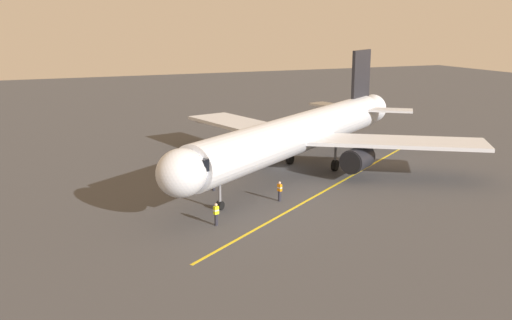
{
  "coord_description": "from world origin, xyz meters",
  "views": [
    {
      "loc": [
        25.36,
        52.91,
        14.87
      ],
      "look_at": [
        6.28,
        6.96,
        3.0
      ],
      "focal_mm": 41.16,
      "sensor_mm": 36.0,
      "label": 1
    }
  ],
  "objects_px": {
    "airplane": "(300,134)",
    "ground_crew_marshaller": "(216,214)",
    "ground_crew_wing_walker": "(214,181)",
    "belt_loader_near_nose": "(303,136)",
    "ground_crew_loader": "(280,191)"
  },
  "relations": [
    {
      "from": "airplane",
      "to": "belt_loader_near_nose",
      "type": "height_order",
      "value": "airplane"
    },
    {
      "from": "ground_crew_wing_walker",
      "to": "belt_loader_near_nose",
      "type": "xyz_separation_m",
      "value": [
        -17.18,
        -16.24,
        -0.17
      ]
    },
    {
      "from": "airplane",
      "to": "ground_crew_marshaller",
      "type": "bearing_deg",
      "value": 42.03
    },
    {
      "from": "airplane",
      "to": "ground_crew_wing_walker",
      "type": "xyz_separation_m",
      "value": [
        9.94,
        2.62,
        -3.12
      ]
    },
    {
      "from": "airplane",
      "to": "ground_crew_marshaller",
      "type": "distance_m",
      "value": 17.38
    },
    {
      "from": "ground_crew_loader",
      "to": "ground_crew_wing_walker",
      "type": "bearing_deg",
      "value": -51.31
    },
    {
      "from": "ground_crew_wing_walker",
      "to": "belt_loader_near_nose",
      "type": "bearing_deg",
      "value": -136.61
    },
    {
      "from": "airplane",
      "to": "ground_crew_loader",
      "type": "xyz_separation_m",
      "value": [
        5.82,
        7.77,
        -3.12
      ]
    },
    {
      "from": "ground_crew_loader",
      "to": "belt_loader_near_nose",
      "type": "height_order",
      "value": "belt_loader_near_nose"
    },
    {
      "from": "ground_crew_marshaller",
      "to": "ground_crew_loader",
      "type": "xyz_separation_m",
      "value": [
        -6.89,
        -3.68,
        0.0
      ]
    },
    {
      "from": "belt_loader_near_nose",
      "to": "airplane",
      "type": "bearing_deg",
      "value": 62.02
    },
    {
      "from": "airplane",
      "to": "ground_crew_wing_walker",
      "type": "height_order",
      "value": "airplane"
    },
    {
      "from": "ground_crew_wing_walker",
      "to": "belt_loader_near_nose",
      "type": "height_order",
      "value": "belt_loader_near_nose"
    },
    {
      "from": "ground_crew_marshaller",
      "to": "ground_crew_wing_walker",
      "type": "relative_size",
      "value": 1.0
    },
    {
      "from": "ground_crew_wing_walker",
      "to": "ground_crew_loader",
      "type": "height_order",
      "value": "same"
    }
  ]
}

